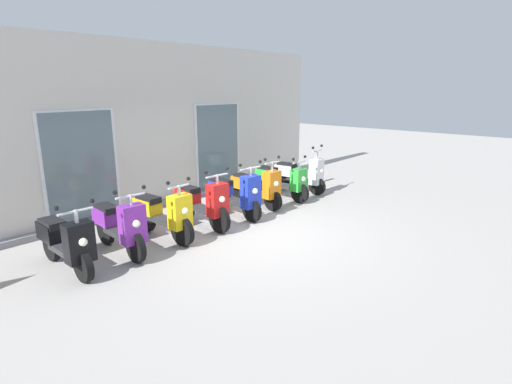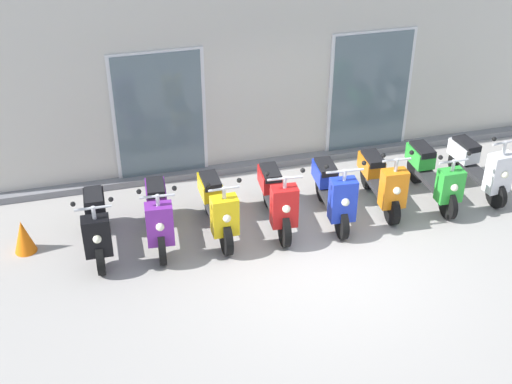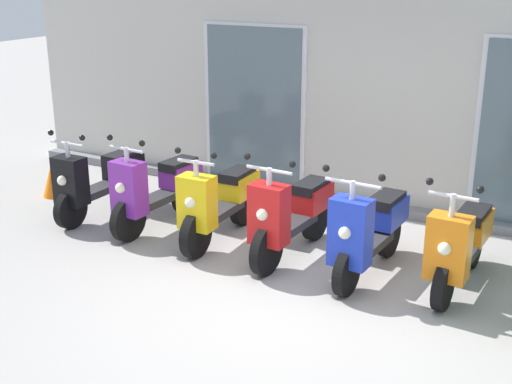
# 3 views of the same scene
# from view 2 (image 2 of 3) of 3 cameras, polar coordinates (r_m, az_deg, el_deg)

# --- Properties ---
(ground_plane) EXTENTS (40.00, 40.00, 0.00)m
(ground_plane) POSITION_cam_2_polar(r_m,az_deg,el_deg) (10.13, 5.43, -5.41)
(ground_plane) COLOR #A8A39E
(storefront_facade) EXTENTS (11.22, 0.50, 3.68)m
(storefront_facade) POSITION_cam_2_polar(r_m,az_deg,el_deg) (11.78, 0.83, 10.23)
(storefront_facade) COLOR beige
(storefront_facade) RESTS_ON ground_plane
(scooter_black) EXTENTS (0.57, 1.58, 1.18)m
(scooter_black) POSITION_cam_2_polar(r_m,az_deg,el_deg) (10.23, -12.97, -2.57)
(scooter_black) COLOR black
(scooter_black) RESTS_ON ground_plane
(scooter_purple) EXTENTS (0.55, 1.60, 1.22)m
(scooter_purple) POSITION_cam_2_polar(r_m,az_deg,el_deg) (10.24, -8.04, -1.79)
(scooter_purple) COLOR black
(scooter_purple) RESTS_ON ground_plane
(scooter_yellow) EXTENTS (0.51, 1.61, 1.20)m
(scooter_yellow) POSITION_cam_2_polar(r_m,az_deg,el_deg) (10.36, -3.21, -1.18)
(scooter_yellow) COLOR black
(scooter_yellow) RESTS_ON ground_plane
(scooter_red) EXTENTS (0.58, 1.64, 1.25)m
(scooter_red) POSITION_cam_2_polar(r_m,az_deg,el_deg) (10.51, 1.71, -0.48)
(scooter_red) COLOR black
(scooter_red) RESTS_ON ground_plane
(scooter_blue) EXTENTS (0.63, 1.56, 1.26)m
(scooter_blue) POSITION_cam_2_polar(r_m,az_deg,el_deg) (10.72, 6.37, 0.04)
(scooter_blue) COLOR black
(scooter_blue) RESTS_ON ground_plane
(scooter_orange) EXTENTS (0.51, 1.54, 1.23)m
(scooter_orange) POSITION_cam_2_polar(r_m,az_deg,el_deg) (11.18, 10.27, 0.92)
(scooter_orange) COLOR black
(scooter_orange) RESTS_ON ground_plane
(scooter_green) EXTENTS (0.54, 1.63, 1.13)m
(scooter_green) POSITION_cam_2_polar(r_m,az_deg,el_deg) (11.52, 14.36, 1.47)
(scooter_green) COLOR black
(scooter_green) RESTS_ON ground_plane
(scooter_white) EXTENTS (0.53, 1.52, 1.28)m
(scooter_white) POSITION_cam_2_polar(r_m,az_deg,el_deg) (11.93, 17.96, 2.09)
(scooter_white) COLOR black
(scooter_white) RESTS_ON ground_plane
(traffic_cone) EXTENTS (0.32, 0.32, 0.52)m
(traffic_cone) POSITION_cam_2_polar(r_m,az_deg,el_deg) (10.63, -18.57, -3.48)
(traffic_cone) COLOR orange
(traffic_cone) RESTS_ON ground_plane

